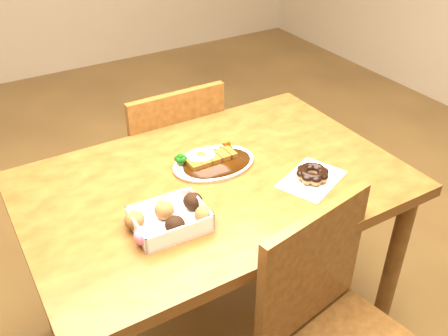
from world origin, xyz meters
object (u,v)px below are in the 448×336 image
table (214,204)px  katsu_curry_plate (212,161)px  chair_far (168,165)px  donut_box (170,218)px  pon_de_ring (312,174)px

table → katsu_curry_plate: bearing=64.8°
table → katsu_curry_plate: 0.14m
chair_far → katsu_curry_plate: (-0.04, -0.46, 0.29)m
donut_box → pon_de_ring: size_ratio=0.93×
pon_de_ring → donut_box: bearing=177.0°
table → chair_far: (0.08, 0.53, -0.17)m
table → chair_far: size_ratio=1.38×
chair_far → pon_de_ring: size_ratio=3.40×
table → pon_de_ring: pon_de_ring is taller
table → katsu_curry_plate: katsu_curry_plate is taller
donut_box → katsu_curry_plate: bearing=39.6°
katsu_curry_plate → table: bearing=-115.2°
table → donut_box: 0.29m
table → donut_box: bearing=-148.3°
pon_de_ring → chair_far: bearing=105.4°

